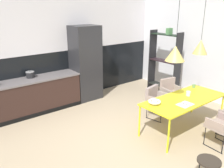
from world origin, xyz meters
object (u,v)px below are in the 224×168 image
object	(u,v)px
refrigerator_column	(86,63)
open_shelf_unit	(165,62)
dining_table	(184,100)
pendant_lamp_over_table_near	(175,53)
fruit_bowl	(154,102)
mug_white_ceramic	(194,86)
open_book	(185,104)
armchair_near_window	(156,98)
mug_short_terracotta	(188,93)
pendant_lamp_over_table_far	(200,47)
armchair_head_of_table	(170,90)
side_stool	(209,163)
cooking_pot	(30,75)

from	to	relation	value
refrigerator_column	open_shelf_unit	size ratio (longest dim) A/B	1.05
dining_table	pendant_lamp_over_table_near	bearing A→B (deg)	173.85
fruit_bowl	mug_white_ceramic	distance (m)	1.49
open_book	open_shelf_unit	bearing A→B (deg)	48.92
armchair_near_window	mug_short_terracotta	xyz separation A→B (m)	(0.19, -0.73, 0.28)
mug_white_ceramic	mug_short_terracotta	bearing A→B (deg)	-157.71
pendant_lamp_over_table_far	open_book	bearing A→B (deg)	-161.95
pendant_lamp_over_table_far	armchair_head_of_table	bearing A→B (deg)	70.08
open_shelf_unit	pendant_lamp_over_table_far	bearing A→B (deg)	-30.74
armchair_near_window	pendant_lamp_over_table_near	size ratio (longest dim) A/B	0.64
side_stool	pendant_lamp_over_table_near	distance (m)	2.02
mug_white_ceramic	cooking_pot	bearing A→B (deg)	137.27
mug_white_ceramic	pendant_lamp_over_table_far	distance (m)	1.11
mug_short_terracotta	pendant_lamp_over_table_near	size ratio (longest dim) A/B	0.11
mug_white_ceramic	side_stool	distance (m)	2.53
fruit_bowl	side_stool	size ratio (longest dim) A/B	0.53
mug_white_ceramic	fruit_bowl	bearing A→B (deg)	-176.38
armchair_head_of_table	mug_short_terracotta	bearing A→B (deg)	67.89
open_book	cooking_pot	xyz separation A→B (m)	(-1.90, 3.19, 0.23)
mug_short_terracotta	side_stool	size ratio (longest dim) A/B	0.28
armchair_head_of_table	open_shelf_unit	xyz separation A→B (m)	(0.68, 0.80, 0.49)
fruit_bowl	side_stool	world-z (taller)	fruit_bowl
armchair_near_window	pendant_lamp_over_table_far	world-z (taller)	pendant_lamp_over_table_far
armchair_near_window	refrigerator_column	bearing A→B (deg)	-84.06
refrigerator_column	side_stool	xyz separation A→B (m)	(-0.56, -4.16, -0.61)
refrigerator_column	fruit_bowl	distance (m)	2.70
refrigerator_column	open_book	size ratio (longest dim) A/B	6.65
mug_short_terracotta	open_shelf_unit	world-z (taller)	open_shelf_unit
armchair_near_window	armchair_head_of_table	size ratio (longest dim) A/B	0.97
mug_short_terracotta	pendant_lamp_over_table_far	bearing A→B (deg)	-13.07
side_stool	pendant_lamp_over_table_far	bearing A→B (deg)	39.53
armchair_head_of_table	open_book	bearing A→B (deg)	57.29
mug_short_terracotta	armchair_near_window	bearing A→B (deg)	104.67
open_book	fruit_bowl	bearing A→B (deg)	139.78
mug_short_terracotta	mug_white_ceramic	size ratio (longest dim) A/B	1.18
side_stool	pendant_lamp_over_table_far	distance (m)	2.45
mug_white_ceramic	armchair_near_window	bearing A→B (deg)	146.10
cooking_pot	fruit_bowl	bearing A→B (deg)	-62.81
mug_white_ceramic	cooking_pot	distance (m)	3.99
armchair_head_of_table	side_stool	world-z (taller)	armchair_head_of_table
fruit_bowl	open_book	size ratio (longest dim) A/B	0.81
cooking_pot	dining_table	bearing A→B (deg)	-54.02
refrigerator_column	pendant_lamp_over_table_near	size ratio (longest dim) A/B	1.78
refrigerator_column	pendant_lamp_over_table_near	xyz separation A→B (m)	(0.23, -2.83, 0.69)
open_shelf_unit	pendant_lamp_over_table_near	world-z (taller)	pendant_lamp_over_table_near
dining_table	open_book	world-z (taller)	open_book
cooking_pot	open_shelf_unit	bearing A→B (deg)	-19.59
refrigerator_column	mug_short_terracotta	distance (m)	2.95
fruit_bowl	mug_short_terracotta	distance (m)	0.95
armchair_near_window	pendant_lamp_over_table_near	distance (m)	1.50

